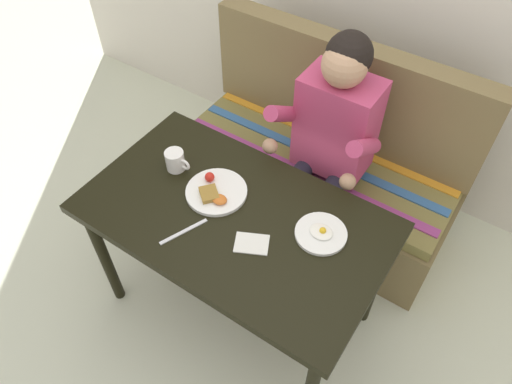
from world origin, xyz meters
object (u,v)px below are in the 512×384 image
at_px(plate_breakfast, 216,192).
at_px(plate_eggs, 321,233).
at_px(person, 329,136).
at_px(knife, 184,232).
at_px(table, 235,227).
at_px(coffee_mug, 175,160).
at_px(napkin, 252,244).
at_px(couch, 320,168).

xyz_separation_m(plate_breakfast, plate_eggs, (0.45, 0.06, -0.00)).
xyz_separation_m(person, knife, (-0.21, -0.77, -0.01)).
bearing_deg(person, table, -99.30).
height_order(coffee_mug, napkin, coffee_mug).
distance_m(plate_breakfast, plate_eggs, 0.45).
bearing_deg(table, napkin, -30.28).
distance_m(person, plate_eggs, 0.54).
relative_size(couch, coffee_mug, 12.20).
bearing_deg(coffee_mug, plate_breakfast, -5.76).
bearing_deg(couch, person, -61.09).
bearing_deg(coffee_mug, knife, -45.62).
xyz_separation_m(person, plate_eggs, (0.23, -0.49, -0.00)).
height_order(table, napkin, napkin).
xyz_separation_m(couch, plate_eggs, (0.33, -0.66, 0.41)).
bearing_deg(knife, napkin, 43.68).
height_order(person, napkin, person).
distance_m(table, napkin, 0.18).
xyz_separation_m(couch, person, (0.10, -0.17, 0.41)).
bearing_deg(knife, person, 96.86).
bearing_deg(plate_breakfast, person, 67.82).
distance_m(plate_breakfast, napkin, 0.29).
distance_m(person, knife, 0.79).
height_order(plate_eggs, napkin, plate_eggs).
distance_m(plate_eggs, coffee_mug, 0.67).
height_order(couch, plate_breakfast, couch).
bearing_deg(plate_eggs, coffee_mug, -177.17).
height_order(coffee_mug, knife, coffee_mug).
bearing_deg(napkin, knife, -158.27).
height_order(person, knife, person).
bearing_deg(plate_breakfast, couch, 80.12).
bearing_deg(plate_breakfast, plate_eggs, 7.05).
height_order(plate_eggs, knife, plate_eggs).
xyz_separation_m(table, knife, (-0.11, -0.18, 0.08)).
relative_size(plate_breakfast, coffee_mug, 2.11).
relative_size(person, plate_eggs, 6.16).
height_order(couch, coffee_mug, couch).
bearing_deg(plate_breakfast, table, -20.01).
relative_size(table, couch, 0.83).
relative_size(table, coffee_mug, 10.17).
bearing_deg(coffee_mug, couch, 63.46).
height_order(plate_breakfast, coffee_mug, coffee_mug).
bearing_deg(couch, napkin, -80.97).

